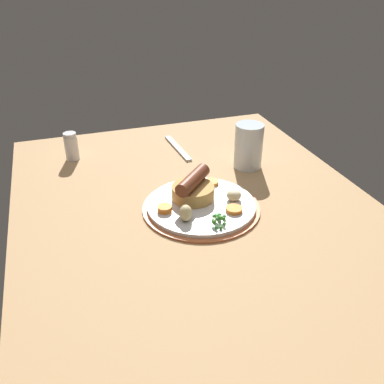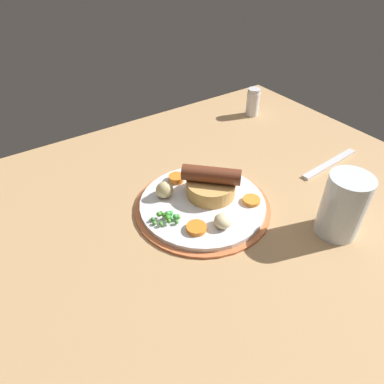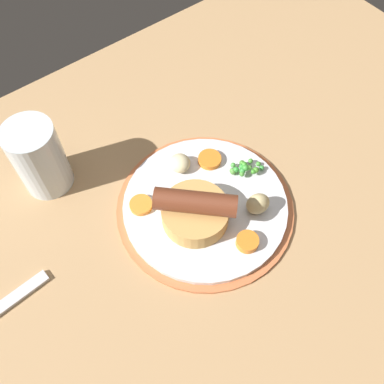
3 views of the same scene
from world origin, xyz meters
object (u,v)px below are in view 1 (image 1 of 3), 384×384
dinner_plate (201,206)px  fork (178,148)px  sausage_pudding (193,189)px  salt_shaker (71,146)px  potato_chunk_1 (234,195)px  carrot_slice_5 (212,182)px  potato_chunk_0 (185,213)px  carrot_slice_0 (234,209)px  carrot_slice_1 (165,209)px  drinking_glass (249,146)px  pea_pile (218,218)px

dinner_plate → fork: bearing=172.4°
sausage_pudding → salt_shaker: bearing=-99.2°
potato_chunk_1 → carrot_slice_5: 8.83cm
potato_chunk_0 → carrot_slice_0: (0.08, 10.87, -1.30)cm
carrot_slice_1 → drinking_glass: 31.86cm
carrot_slice_1 → carrot_slice_5: (-8.23, 13.84, -0.23)cm
dinner_plate → drinking_glass: (-15.86, 18.50, 5.31)cm
fork → salt_shaker: 29.47cm
pea_pile → carrot_slice_0: bearing=121.8°
potato_chunk_0 → fork: 39.01cm
carrot_slice_5 → potato_chunk_1: bearing=13.4°
carrot_slice_0 → drinking_glass: drinking_glass is taller
pea_pile → carrot_slice_1: 12.05cm
carrot_slice_0 → fork: (-37.77, -1.25, -1.53)cm
dinner_plate → carrot_slice_0: bearing=46.4°
pea_pile → potato_chunk_1: size_ratio=1.53×
carrot_slice_0 → drinking_glass: size_ratio=0.31×
carrot_slice_1 → dinner_plate: bearing=93.9°
dinner_plate → salt_shaker: bearing=-144.6°
carrot_slice_5 → fork: (-24.83, -1.01, -1.49)cm
carrot_slice_0 → dinner_plate: bearing=-133.6°
sausage_pudding → carrot_slice_1: sausage_pudding is taller
carrot_slice_5 → pea_pile: bearing=-16.0°
carrot_slice_0 → carrot_slice_5: 12.94cm
fork → salt_shaker: size_ratio=2.35×
potato_chunk_1 → drinking_glass: 20.40cm
drinking_glass → pea_pile: bearing=-36.3°
pea_pile → potato_chunk_1: potato_chunk_1 is taller
carrot_slice_5 → salt_shaker: salt_shaker is taller
potato_chunk_0 → carrot_slice_5: size_ratio=1.04×
potato_chunk_0 → fork: potato_chunk_0 is taller
potato_chunk_0 → salt_shaker: bearing=-154.1°
carrot_slice_5 → potato_chunk_0: bearing=-39.6°
drinking_glass → carrot_slice_1: bearing=-58.7°
carrot_slice_0 → pea_pile: bearing=-58.2°
carrot_slice_1 → fork: size_ratio=0.17×
potato_chunk_0 → carrot_slice_5: 16.74cm
sausage_pudding → carrot_slice_1: size_ratio=3.23×
carrot_slice_1 → salt_shaker: bearing=-155.3°
carrot_slice_0 → fork: 37.83cm
dinner_plate → sausage_pudding: sausage_pudding is taller
salt_shaker → pea_pile: bearing=30.6°
sausage_pudding → carrot_slice_0: bearing=84.1°
carrot_slice_5 → drinking_glass: bearing=121.9°
salt_shaker → fork: bearing=85.1°
carrot_slice_1 → carrot_slice_5: carrot_slice_1 is taller
sausage_pudding → pea_pile: size_ratio=2.03×
drinking_glass → dinner_plate: bearing=-49.4°
sausage_pudding → carrot_slice_0: (7.97, 6.61, -2.00)cm
carrot_slice_0 → fork: size_ratio=0.20×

